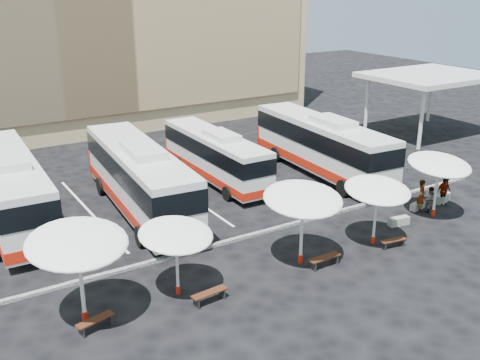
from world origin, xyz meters
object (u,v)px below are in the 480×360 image
passenger_3 (446,179)px  bus_1 (139,176)px  bus_2 (215,154)px  passenger_1 (430,200)px  sunshade_4 (439,165)px  wood_bench_0 (95,322)px  conc_bench_0 (399,221)px  passenger_2 (444,191)px  sunshade_1 (176,235)px  sunshade_3 (377,190)px  wood_bench_2 (324,259)px  conc_bench_2 (444,198)px  sunshade_2 (303,199)px  bus_3 (322,144)px  bus_0 (11,186)px  sunshade_0 (77,244)px  wood_bench_1 (209,294)px  passenger_0 (422,196)px  conc_bench_1 (417,206)px  wood_bench_3 (393,241)px

passenger_3 → bus_1: bearing=-46.5°
bus_2 → passenger_1: 13.69m
sunshade_4 → wood_bench_0: (-19.71, -0.66, -2.69)m
conc_bench_0 → passenger_2: bearing=9.4°
sunshade_1 → conc_bench_0: bearing=0.5°
sunshade_3 → wood_bench_2: size_ratio=2.35×
bus_2 → passenger_2: size_ratio=6.40×
passenger_1 → wood_bench_0: bearing=28.3°
conc_bench_2 → sunshade_2: bearing=-172.4°
wood_bench_2 → passenger_2: 11.13m
sunshade_3 → bus_3: bearing=64.5°
wood_bench_0 → passenger_1: size_ratio=1.01×
sunshade_2 → sunshade_3: (4.39, -0.28, -0.36)m
sunshade_2 → passenger_2: sunshade_2 is taller
bus_0 → passenger_1: size_ratio=8.39×
bus_3 → sunshade_3: 11.06m
sunshade_0 → sunshade_2: 10.12m
conc_bench_0 → conc_bench_2: (4.80, 0.96, 0.01)m
bus_1 → sunshade_0: size_ratio=3.25×
wood_bench_1 → passenger_2: (16.91, 2.13, 0.48)m
bus_2 → passenger_0: bearing=-55.1°
sunshade_2 → passenger_3: sunshade_2 is taller
bus_1 → conc_bench_2: bus_1 is taller
sunshade_2 → bus_2: bearing=79.4°
wood_bench_1 → conc_bench_1: (15.10, 2.41, -0.17)m
wood_bench_2 → conc_bench_2: wood_bench_2 is taller
bus_2 → wood_bench_0: (-12.22, -12.42, -1.42)m
bus_1 → passenger_0: size_ratio=6.93×
conc_bench_0 → passenger_0: bearing=15.6°
conc_bench_0 → conc_bench_2: bearing=11.3°
passenger_2 → passenger_3: bearing=43.0°
sunshade_2 → passenger_2: size_ratio=2.50×
bus_2 → passenger_0: size_ratio=5.70×
bus_2 → wood_bench_0: bearing=-133.7°
sunshade_4 → passenger_0: 2.25m
wood_bench_2 → bus_3: bearing=51.3°
sunshade_1 → passenger_0: 15.91m
sunshade_2 → sunshade_3: 4.42m
passenger_2 → bus_3: bearing=113.1°
sunshade_1 → conc_bench_2: bearing=3.4°
sunshade_3 → sunshade_4: size_ratio=1.04×
wood_bench_2 → passenger_2: size_ratio=0.96×
wood_bench_2 → sunshade_4: bearing=8.5°
conc_bench_0 → wood_bench_2: bearing=-166.9°
conc_bench_2 → bus_0: bearing=155.1°
wood_bench_2 → sunshade_1: bearing=168.4°
wood_bench_0 → wood_bench_2: bearing=-3.8°
bus_1 → wood_bench_3: (8.92, -10.93, -1.81)m
sunshade_4 → passenger_0: size_ratio=1.94×
wood_bench_3 → conc_bench_1: bearing=29.7°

